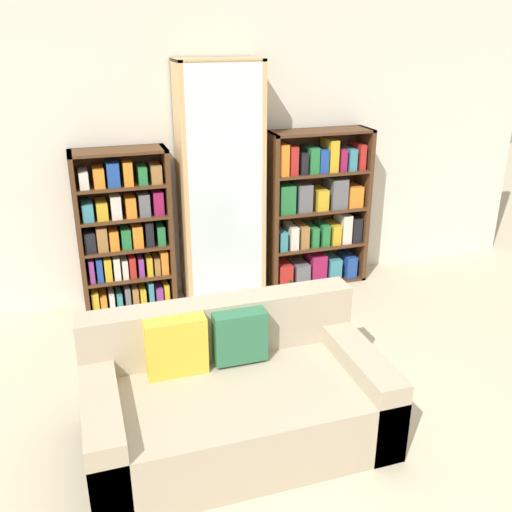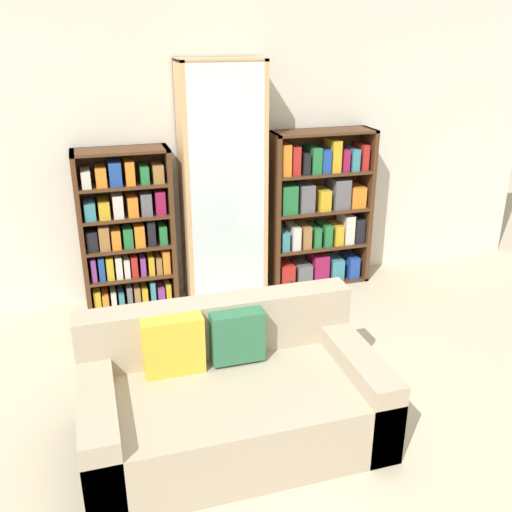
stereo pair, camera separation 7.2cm
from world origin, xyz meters
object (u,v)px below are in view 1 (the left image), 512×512
Objects in this scene: couch at (234,397)px; bookshelf_right at (317,211)px; display_cabinet at (221,185)px; bookshelf_left at (125,234)px; wine_bottle at (290,307)px.

bookshelf_right reaches higher than couch.
bookshelf_right is (0.93, 0.02, -0.33)m from display_cabinet.
bookshelf_left is 1.78m from bookshelf_right.
wine_bottle is at bearing -125.60° from bookshelf_right.
wine_bottle is at bearing -63.04° from display_cabinet.
bookshelf_right is at bearing 1.01° from display_cabinet.
display_cabinet is at bearing 77.20° from couch.
bookshelf_right reaches higher than bookshelf_left.
couch is 1.23× the size of bookshelf_left.
bookshelf_right reaches higher than wine_bottle.
couch is 1.18× the size of bookshelf_right.
display_cabinet is (0.44, 1.96, 0.78)m from couch.
bookshelf_right is at bearing 55.08° from couch.
couch is 1.46m from wine_bottle.
bookshelf_left is at bearing 180.00° from bookshelf_right.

